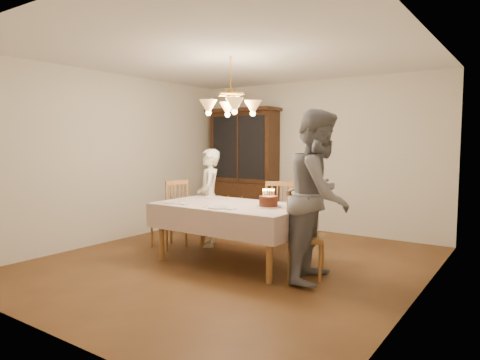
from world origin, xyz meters
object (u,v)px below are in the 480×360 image
Objects in this scene: dining_table at (231,210)px; chair_far_side at (281,219)px; china_hutch at (243,169)px; birthday_cake at (268,202)px; elderly_woman at (209,198)px.

dining_table is 1.90× the size of chair_far_side.
chair_far_side is at bearing 78.25° from dining_table.
dining_table is 2.65m from china_hutch.
china_hutch reaches higher than dining_table.
dining_table is 0.88× the size of china_hutch.
china_hutch is at bearing 139.95° from chair_far_side.
chair_far_side is at bearing 109.92° from birthday_cake.
chair_far_side is at bearing 72.75° from elderly_woman.
elderly_woman is at bearing -72.31° from china_hutch.
china_hutch reaches higher than elderly_woman.
birthday_cake is (0.33, -0.91, 0.38)m from chair_far_side.
dining_table is 6.33× the size of birthday_cake.
chair_far_side is 0.69× the size of elderly_woman.
dining_table is 1.00m from chair_far_side.
china_hutch is 2.16× the size of chair_far_side.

